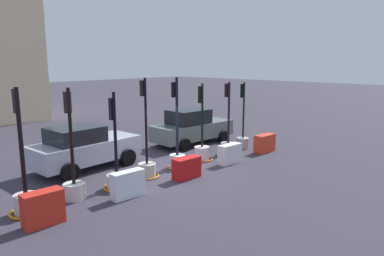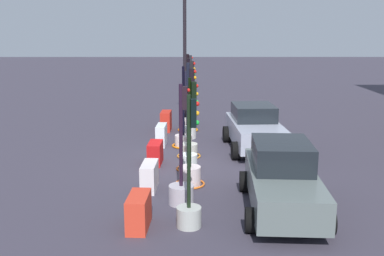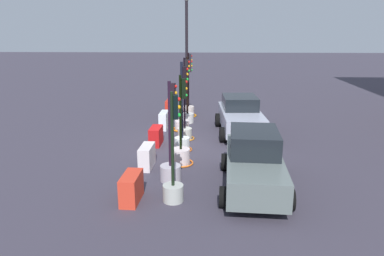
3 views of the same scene
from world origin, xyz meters
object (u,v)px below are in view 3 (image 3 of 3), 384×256
construction_barrier_3 (147,157)px  car_silver_hatchback (240,116)px  traffic_light_5 (181,151)px  construction_barrier_4 (131,188)px  traffic_light_6 (171,164)px  construction_barrier_2 (156,136)px  street_lamp_post (187,46)px  traffic_light_0 (188,107)px  traffic_light_4 (182,135)px  traffic_light_7 (173,181)px  construction_barrier_1 (164,120)px  traffic_light_3 (185,128)px  car_grey_saloon (254,161)px  traffic_light_2 (182,121)px  construction_barrier_0 (170,108)px  traffic_light_1 (188,110)px

construction_barrier_3 → car_silver_hatchback: (-4.57, 3.75, 0.46)m
traffic_light_5 → construction_barrier_4: size_ratio=2.91×
traffic_light_6 → construction_barrier_4: size_ratio=2.91×
construction_barrier_2 → street_lamp_post: (-6.81, 0.97, 3.48)m
traffic_light_0 → construction_barrier_4: 10.66m
traffic_light_0 → construction_barrier_4: (10.60, -1.13, -0.14)m
traffic_light_4 → traffic_light_7: (4.57, 0.04, -0.02)m
traffic_light_7 → construction_barrier_1: 7.94m
traffic_light_3 → traffic_light_7: (6.13, 0.03, 0.10)m
traffic_light_0 → car_grey_saloon: bearing=14.9°
traffic_light_2 → construction_barrier_0: size_ratio=3.11×
traffic_light_5 → construction_barrier_3: size_ratio=2.92×
construction_barrier_3 → car_silver_hatchback: size_ratio=0.26×
construction_barrier_2 → car_silver_hatchback: car_silver_hatchback is taller
traffic_light_0 → street_lamp_post: street_lamp_post is taller
traffic_light_7 → construction_barrier_3: bearing=-155.4°
construction_barrier_1 → car_grey_saloon: bearing=28.1°
street_lamp_post → car_silver_hatchback: bearing=29.9°
traffic_light_0 → construction_barrier_2: size_ratio=3.26×
traffic_light_2 → construction_barrier_2: (2.37, -0.97, -0.09)m
construction_barrier_0 → car_silver_hatchback: 4.99m
traffic_light_5 → construction_barrier_4: bearing=-21.9°
construction_barrier_0 → street_lamp_post: (-1.52, 0.87, 3.41)m
construction_barrier_3 → car_grey_saloon: car_grey_saloon is taller
traffic_light_1 → car_silver_hatchback: 3.23m
construction_barrier_3 → construction_barrier_4: 2.66m
traffic_light_3 → traffic_light_4: (1.56, -0.01, 0.12)m
construction_barrier_3 → car_silver_hatchback: car_silver_hatchback is taller
traffic_light_6 → construction_barrier_0: (-9.07, -0.90, -0.11)m
street_lamp_post → traffic_light_0: bearing=6.1°
traffic_light_0 → street_lamp_post: (-1.50, -0.16, 3.32)m
construction_barrier_0 → construction_barrier_4: construction_barrier_0 is taller
traffic_light_2 → construction_barrier_1: traffic_light_2 is taller
construction_barrier_2 → car_grey_saloon: car_grey_saloon is taller
traffic_light_5 → construction_barrier_2: size_ratio=3.03×
traffic_light_2 → traffic_light_5: size_ratio=0.99×
car_silver_hatchback → traffic_light_7: bearing=-19.6°
traffic_light_4 → construction_barrier_0: 6.06m
traffic_light_4 → traffic_light_3: bearing=179.6°
traffic_light_5 → traffic_light_6: traffic_light_6 is taller
traffic_light_5 → construction_barrier_4: (3.06, -1.23, -0.10)m
traffic_light_6 → construction_barrier_0: size_ratio=3.16×
traffic_light_2 → traffic_light_5: (4.61, 0.26, 0.03)m
car_grey_saloon → street_lamp_post: street_lamp_post is taller
traffic_light_2 → traffic_light_4: bearing=3.9°
construction_barrier_0 → construction_barrier_4: 10.59m
construction_barrier_0 → construction_barrier_1: size_ratio=0.93×
traffic_light_5 → construction_barrier_2: traffic_light_5 is taller
construction_barrier_0 → street_lamp_post: size_ratio=0.16×
traffic_light_3 → car_grey_saloon: 5.62m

